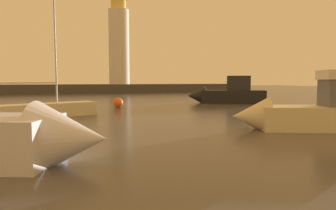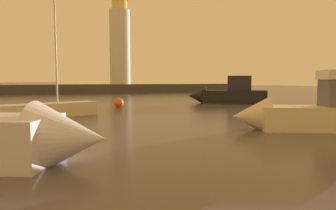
{
  "view_description": "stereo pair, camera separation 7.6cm",
  "coord_description": "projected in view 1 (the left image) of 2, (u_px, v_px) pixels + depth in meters",
  "views": [
    {
      "loc": [
        -3.93,
        -0.69,
        2.61
      ],
      "look_at": [
        1.58,
        16.04,
        1.13
      ],
      "focal_mm": 30.85,
      "sensor_mm": 36.0,
      "label": 1
    },
    {
      "loc": [
        -3.86,
        -0.71,
        2.61
      ],
      "look_at": [
        1.58,
        16.04,
        1.13
      ],
      "focal_mm": 30.85,
      "sensor_mm": 36.0,
      "label": 2
    }
  ],
  "objects": [
    {
      "name": "motorboat_0",
      "position": [
        310.0,
        112.0,
        15.38
      ],
      "size": [
        8.48,
        5.05,
        3.51
      ],
      "color": "beige",
      "rests_on": "ground_plane"
    },
    {
      "name": "breakwater",
      "position": [
        93.0,
        89.0,
        60.46
      ],
      "size": [
        72.37,
        4.85,
        1.87
      ],
      "primitive_type": "cube",
      "color": "#423F3D",
      "rests_on": "ground_plane"
    },
    {
      "name": "motorboat_2",
      "position": [
        225.0,
        94.0,
        33.6
      ],
      "size": [
        8.93,
        5.94,
        3.47
      ],
      "color": "black",
      "rests_on": "ground_plane"
    },
    {
      "name": "sailboat_moored",
      "position": [
        48.0,
        109.0,
        20.78
      ],
      "size": [
        6.99,
        4.09,
        9.17
      ],
      "color": "beige",
      "rests_on": "ground_plane"
    },
    {
      "name": "ground_plane",
      "position": [
        112.0,
        105.0,
        31.32
      ],
      "size": [
        220.0,
        220.0,
        0.0
      ],
      "primitive_type": "plane",
      "color": "#4C4742"
    },
    {
      "name": "mooring_buoy",
      "position": [
        118.0,
        103.0,
        28.14
      ],
      "size": [
        0.97,
        0.97,
        0.97
      ],
      "primitive_type": "sphere",
      "color": "#EA5919",
      "rests_on": "ground_plane"
    },
    {
      "name": "lighthouse",
      "position": [
        119.0,
        42.0,
        61.37
      ],
      "size": [
        4.31,
        4.31,
        19.14
      ],
      "color": "silver",
      "rests_on": "breakwater"
    }
  ]
}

